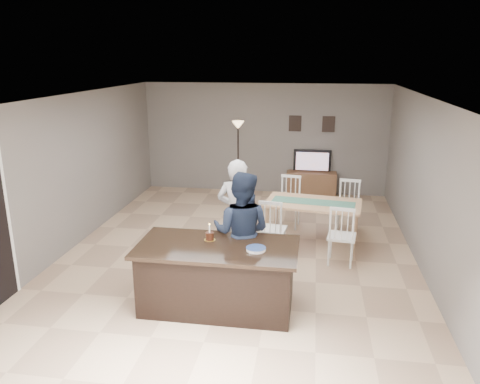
% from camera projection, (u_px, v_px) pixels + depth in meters
% --- Properties ---
extents(floor, '(8.00, 8.00, 0.00)m').
position_uv_depth(floor, '(239.00, 254.00, 8.17)').
color(floor, tan).
rests_on(floor, ground).
extents(room_shell, '(8.00, 8.00, 8.00)m').
position_uv_depth(room_shell, '(239.00, 160.00, 7.70)').
color(room_shell, slate).
rests_on(room_shell, floor).
extents(kitchen_island, '(2.15, 1.10, 0.90)m').
position_uv_depth(kitchen_island, '(218.00, 276.00, 6.34)').
color(kitchen_island, black).
rests_on(kitchen_island, floor).
extents(tv_console, '(1.20, 0.40, 0.60)m').
position_uv_depth(tv_console, '(311.00, 184.00, 11.48)').
color(tv_console, brown).
rests_on(tv_console, floor).
extents(television, '(0.91, 0.12, 0.53)m').
position_uv_depth(television, '(312.00, 161.00, 11.39)').
color(television, black).
rests_on(television, tv_console).
extents(tv_screen_glow, '(0.78, 0.00, 0.78)m').
position_uv_depth(tv_screen_glow, '(312.00, 161.00, 11.31)').
color(tv_screen_glow, orange).
rests_on(tv_screen_glow, tv_console).
extents(picture_frames, '(1.10, 0.02, 0.38)m').
position_uv_depth(picture_frames, '(312.00, 124.00, 11.28)').
color(picture_frames, black).
rests_on(picture_frames, room_shell).
extents(woman, '(0.71, 0.51, 1.80)m').
position_uv_depth(woman, '(237.00, 215.00, 7.40)').
color(woman, silver).
rests_on(woman, floor).
extents(man, '(0.95, 0.79, 1.79)m').
position_uv_depth(man, '(242.00, 232.00, 6.70)').
color(man, '#192338').
rests_on(man, floor).
extents(birthday_cake, '(0.16, 0.16, 0.24)m').
position_uv_depth(birthday_cake, '(210.00, 236.00, 6.39)').
color(birthday_cake, gold).
rests_on(birthday_cake, kitchen_island).
extents(plate_stack, '(0.26, 0.26, 0.04)m').
position_uv_depth(plate_stack, '(256.00, 249.00, 6.05)').
color(plate_stack, white).
rests_on(plate_stack, kitchen_island).
extents(dining_table, '(1.84, 2.09, 1.03)m').
position_uv_depth(dining_table, '(313.00, 209.00, 8.46)').
color(dining_table, tan).
rests_on(dining_table, floor).
extents(floor_lamp, '(0.28, 0.28, 1.89)m').
position_uv_depth(floor_lamp, '(238.00, 139.00, 10.83)').
color(floor_lamp, black).
rests_on(floor_lamp, floor).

